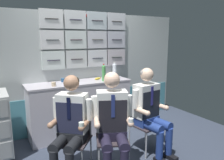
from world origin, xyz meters
The scene contains 14 objects.
ground centered at (0.00, 0.00, -0.02)m, with size 4.80×4.80×0.04m, color #303746.
galley_bulkhead centered at (0.01, 1.37, 1.12)m, with size 4.20×0.14×2.17m.
galley_counter centered at (-0.17, 1.09, 0.47)m, with size 1.81×0.53×0.95m.
folding_chair_left centered at (-0.62, 0.11, 0.50)m, with size 0.56×0.56×0.82m.
crew_member_left centered at (-0.73, -0.01, 0.69)m, with size 0.64×0.68×1.26m.
folding_chair_center centered at (-0.19, -0.07, 0.50)m, with size 0.52×0.52×0.82m.
crew_member_center centered at (-0.25, -0.22, 0.71)m, with size 0.58×0.71×1.29m.
folding_chair_near_trolley centered at (0.45, 0.10, 0.50)m, with size 0.45×0.45×0.82m.
crew_member_near_trolley centered at (0.47, -0.06, 0.70)m, with size 0.52×0.66×1.27m.
sparkling_bottle_green centered at (0.58, 1.18, 1.09)m, with size 0.08×0.08×0.29m.
water_bottle_short centered at (0.22, 0.94, 1.09)m, with size 0.07×0.07×0.31m.
paper_cup_blue centered at (-0.66, 0.95, 0.98)m, with size 0.07×0.07×0.07m.
paper_cup_tan centered at (-0.43, 1.21, 0.98)m, with size 0.07×0.07×0.06m.
snack_banana centered at (0.19, 1.11, 0.97)m, with size 0.17×0.10×0.04m.
Camera 1 is at (-1.52, -2.45, 1.70)m, focal length 35.12 mm.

